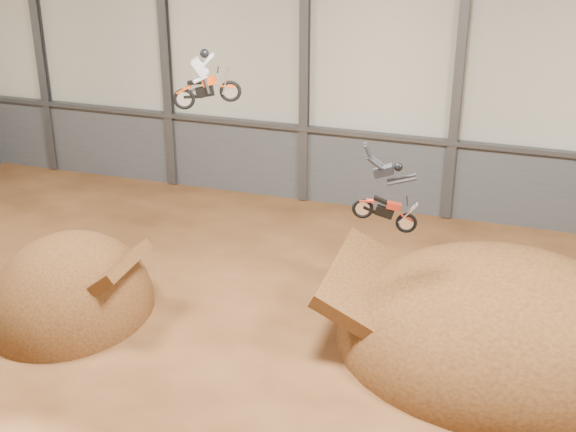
{
  "coord_description": "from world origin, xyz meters",
  "views": [
    {
      "loc": [
        6.31,
        -18.45,
        14.96
      ],
      "look_at": [
        -0.71,
        4.0,
        4.22
      ],
      "focal_mm": 50.0,
      "sensor_mm": 36.0,
      "label": 1
    }
  ],
  "objects_px": {
    "takeoff_ramp": "(72,311)",
    "fmx_rider_b": "(383,190)",
    "landing_ramp": "(498,347)",
    "fmx_rider_a": "(208,75)"
  },
  "relations": [
    {
      "from": "takeoff_ramp",
      "to": "fmx_rider_a",
      "type": "relative_size",
      "value": 2.91
    },
    {
      "from": "takeoff_ramp",
      "to": "fmx_rider_b",
      "type": "relative_size",
      "value": 2.42
    },
    {
      "from": "takeoff_ramp",
      "to": "fmx_rider_a",
      "type": "bearing_deg",
      "value": 29.35
    },
    {
      "from": "fmx_rider_b",
      "to": "fmx_rider_a",
      "type": "bearing_deg",
      "value": 152.24
    },
    {
      "from": "landing_ramp",
      "to": "fmx_rider_b",
      "type": "xyz_separation_m",
      "value": [
        -3.87,
        -1.5,
        5.78
      ]
    },
    {
      "from": "landing_ramp",
      "to": "fmx_rider_b",
      "type": "height_order",
      "value": "fmx_rider_b"
    },
    {
      "from": "takeoff_ramp",
      "to": "landing_ramp",
      "type": "bearing_deg",
      "value": 8.49
    },
    {
      "from": "landing_ramp",
      "to": "takeoff_ramp",
      "type": "bearing_deg",
      "value": -171.51
    },
    {
      "from": "fmx_rider_a",
      "to": "fmx_rider_b",
      "type": "relative_size",
      "value": 0.83
    },
    {
      "from": "takeoff_ramp",
      "to": "fmx_rider_a",
      "type": "height_order",
      "value": "fmx_rider_a"
    }
  ]
}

